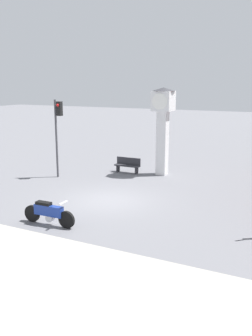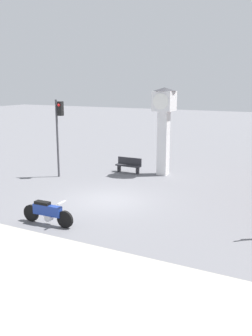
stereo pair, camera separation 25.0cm
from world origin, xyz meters
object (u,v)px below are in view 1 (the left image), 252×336
at_px(clock_tower, 163,118).
at_px(traffic_light, 58,125).
at_px(bench, 128,165).
at_px(motorcycle, 49,213).

xyz_separation_m(clock_tower, traffic_light, (-5.11, -3.31, -0.34)).
bearing_deg(traffic_light, bench, 43.17).
height_order(traffic_light, bench, traffic_light).
height_order(motorcycle, bench, motorcycle).
relative_size(motorcycle, traffic_light, 0.51).
xyz_separation_m(traffic_light, bench, (3.04, 2.85, -2.59)).
relative_size(motorcycle, clock_tower, 0.45).
bearing_deg(clock_tower, motorcycle, -95.34).
xyz_separation_m(motorcycle, clock_tower, (0.91, 9.68, 2.92)).
bearing_deg(clock_tower, bench, -167.42).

